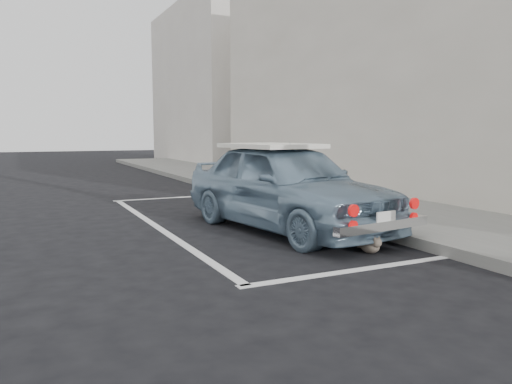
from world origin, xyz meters
The scene contains 9 objects.
ground centered at (0.00, 0.00, 0.00)m, with size 80.00×80.00×0.00m, color black.
sidewalk centered at (3.20, 2.00, 0.07)m, with size 2.80×40.00×0.15m, color slate.
shop_building centered at (6.33, 4.00, 3.49)m, with size 3.50×18.00×7.00m.
building_far centered at (6.35, 20.00, 4.00)m, with size 3.50×10.00×8.00m, color beige.
pline_rear centered at (0.50, -0.50, 0.00)m, with size 3.00×0.12×0.01m, color silver.
pline_front centered at (0.50, 6.50, 0.00)m, with size 3.00×0.12×0.01m, color silver.
pline_side centered at (-0.90, 3.00, 0.00)m, with size 0.12×7.00×0.01m, color silver.
retro_coupe centered at (0.90, 1.91, 0.71)m, with size 2.21×4.31×1.40m.
cat centered at (1.11, 0.07, 0.11)m, with size 0.21×0.47×0.25m.
Camera 1 is at (-2.92, -4.92, 1.53)m, focal length 35.00 mm.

